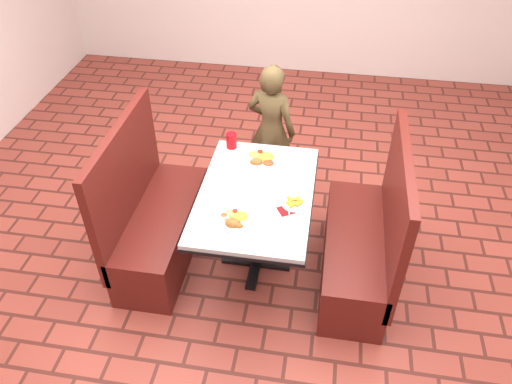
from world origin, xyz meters
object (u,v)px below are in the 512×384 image
near_dinner_plate (235,218)px  red_tumbler (231,141)px  plantain_plate (294,203)px  booth_bench_left (155,223)px  dining_table (256,202)px  diner_person (271,130)px  booth_bench_right (362,247)px  far_dinner_plate (262,158)px

near_dinner_plate → red_tumbler: (-0.19, 0.84, 0.03)m
plantain_plate → booth_bench_left: bearing=175.5°
plantain_plate → dining_table: bearing=163.2°
dining_table → diner_person: 1.02m
dining_table → booth_bench_right: size_ratio=1.01×
dining_table → booth_bench_left: booth_bench_left is taller
booth_bench_left → far_dinner_plate: booth_bench_left is taller
diner_person → near_dinner_plate: 1.35m
diner_person → red_tumbler: (-0.25, -0.50, 0.19)m
dining_table → plantain_plate: 0.31m
near_dinner_plate → plantain_plate: 0.44m
booth_bench_right → plantain_plate: bearing=-170.6°
near_dinner_plate → booth_bench_right: bearing=19.8°
booth_bench_left → booth_bench_right: bearing=0.0°
diner_person → plantain_plate: bearing=123.4°
near_dinner_plate → far_dinner_plate: 0.70m
booth_bench_left → plantain_plate: 1.17m
booth_bench_right → plantain_plate: 0.68m
diner_person → near_dinner_plate: diner_person is taller
booth_bench_right → red_tumbler: bearing=154.3°
dining_table → booth_bench_left: bearing=180.0°
near_dinner_plate → plantain_plate: near_dinner_plate is taller
far_dinner_plate → plantain_plate: size_ratio=1.56×
booth_bench_left → diner_person: (0.77, 1.02, 0.29)m
far_dinner_plate → dining_table: bearing=-87.2°
near_dinner_plate → red_tumbler: red_tumbler is taller
plantain_plate → far_dinner_plate: bearing=123.0°
plantain_plate → booth_bench_right: bearing=9.4°
booth_bench_left → red_tumbler: booth_bench_left is taller
booth_bench_left → near_dinner_plate: booth_bench_left is taller
plantain_plate → red_tumbler: size_ratio=1.51×
diner_person → red_tumbler: size_ratio=10.05×
booth_bench_right → diner_person: 1.35m
diner_person → plantain_plate: size_ratio=6.67×
booth_bench_right → near_dinner_plate: booth_bench_right is taller
booth_bench_left → diner_person: size_ratio=0.97×
plantain_plate → red_tumbler: 0.83m
dining_table → booth_bench_right: booth_bench_right is taller
booth_bench_right → far_dinner_plate: (-0.82, 0.38, 0.45)m
dining_table → near_dinner_plate: 0.35m
booth_bench_right → red_tumbler: 1.29m
diner_person → red_tumbler: diner_person is taller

